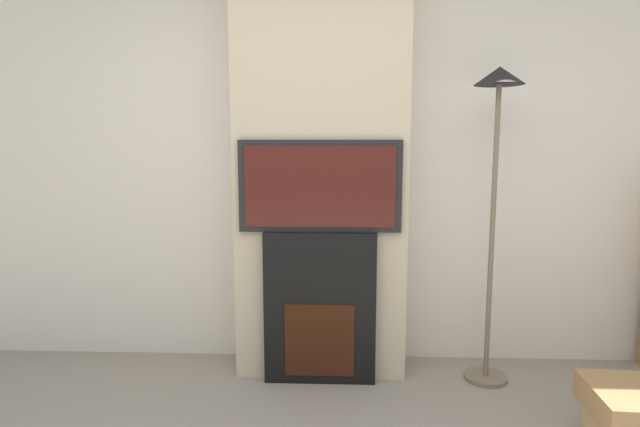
{
  "coord_description": "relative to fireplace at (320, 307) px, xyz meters",
  "views": [
    {
      "loc": [
        0.11,
        -1.2,
        1.41
      ],
      "look_at": [
        0.0,
        1.66,
        1.01
      ],
      "focal_mm": 28.0,
      "sensor_mm": 36.0,
      "label": 1
    }
  ],
  "objects": [
    {
      "name": "television",
      "position": [
        0.0,
        -0.0,
        0.72
      ],
      "size": [
        0.94,
        0.07,
        0.53
      ],
      "color": "black",
      "rests_on": "fireplace"
    },
    {
      "name": "fireplace",
      "position": [
        0.0,
        0.0,
        0.0
      ],
      "size": [
        0.66,
        0.15,
        0.91
      ],
      "color": "black",
      "rests_on": "ground_plane"
    },
    {
      "name": "floor_lamp",
      "position": [
        1.0,
        0.04,
        0.95
      ],
      "size": [
        0.28,
        0.28,
        1.84
      ],
      "color": "#726651",
      "rests_on": "ground_plane"
    },
    {
      "name": "chimney_breast",
      "position": [
        0.0,
        0.17,
        0.9
      ],
      "size": [
        1.02,
        0.34,
        2.7
      ],
      "color": "beige",
      "rests_on": "ground_plane"
    },
    {
      "name": "wall_back",
      "position": [
        0.0,
        0.37,
        0.9
      ],
      "size": [
        6.0,
        0.06,
        2.7
      ],
      "color": "silver",
      "rests_on": "ground_plane"
    }
  ]
}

